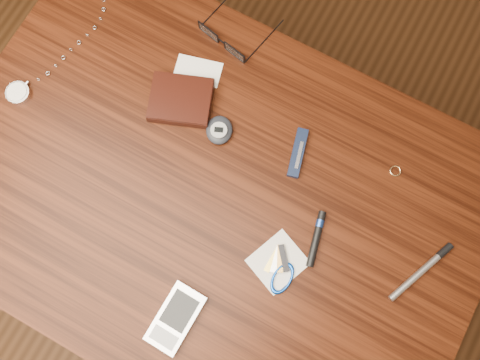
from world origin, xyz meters
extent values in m
plane|color=#472814|center=(0.00, 0.00, 0.00)|extent=(3.80, 3.80, 0.00)
cube|color=#331308|center=(0.00, 0.00, 0.73)|extent=(1.00, 0.70, 0.03)
cylinder|color=#4C2814|center=(-0.45, -0.30, 0.36)|extent=(0.05, 0.05, 0.71)
cylinder|color=#4C2814|center=(-0.45, 0.30, 0.36)|extent=(0.05, 0.05, 0.71)
cylinder|color=#4C2814|center=(0.45, 0.30, 0.36)|extent=(0.05, 0.05, 0.71)
cube|color=black|center=(-0.14, 0.13, 0.76)|extent=(0.14, 0.13, 0.02)
cube|color=black|center=(-0.14, 0.13, 0.77)|extent=(0.14, 0.13, 0.00)
cube|color=white|center=(-0.14, 0.20, 0.75)|extent=(0.10, 0.07, 0.00)
cube|color=black|center=(-0.16, 0.28, 0.76)|extent=(0.05, 0.01, 0.03)
cube|color=silver|center=(-0.16, 0.28, 0.76)|extent=(0.04, 0.01, 0.02)
cylinder|color=black|center=(-0.17, 0.34, 0.75)|extent=(0.03, 0.12, 0.00)
cube|color=black|center=(-0.10, 0.26, 0.76)|extent=(0.05, 0.01, 0.03)
cube|color=silver|center=(-0.10, 0.26, 0.76)|extent=(0.04, 0.01, 0.02)
cylinder|color=black|center=(-0.06, 0.32, 0.75)|extent=(0.03, 0.12, 0.00)
cube|color=black|center=(-0.13, 0.27, 0.77)|extent=(0.02, 0.01, 0.00)
torus|color=#EDBC79|center=(0.27, 0.20, 0.75)|extent=(0.02, 0.02, 0.00)
cylinder|color=silver|center=(-0.42, 0.00, 0.76)|extent=(0.05, 0.05, 0.01)
cylinder|color=silver|center=(-0.42, 0.00, 0.76)|extent=(0.04, 0.04, 0.00)
cylinder|color=silver|center=(-0.42, 0.02, 0.76)|extent=(0.01, 0.01, 0.01)
torus|color=silver|center=(-0.40, 0.04, 0.75)|extent=(0.01, 0.01, 0.01)
torus|color=silver|center=(-0.39, 0.06, 0.75)|extent=(0.01, 0.01, 0.00)
torus|color=silver|center=(-0.39, 0.08, 0.75)|extent=(0.01, 0.01, 0.01)
torus|color=silver|center=(-0.39, 0.10, 0.75)|extent=(0.01, 0.01, 0.00)
torus|color=silver|center=(-0.38, 0.12, 0.75)|extent=(0.01, 0.01, 0.01)
torus|color=silver|center=(-0.38, 0.14, 0.75)|extent=(0.01, 0.01, 0.00)
torus|color=silver|center=(-0.37, 0.16, 0.75)|extent=(0.01, 0.00, 0.01)
torus|color=silver|center=(-0.37, 0.18, 0.75)|extent=(0.01, 0.01, 0.00)
torus|color=silver|center=(-0.37, 0.20, 0.75)|extent=(0.01, 0.00, 0.01)
torus|color=silver|center=(-0.37, 0.22, 0.75)|extent=(0.01, 0.01, 0.00)
torus|color=silver|center=(-0.38, 0.24, 0.75)|extent=(0.01, 0.01, 0.01)
cube|color=silver|center=(0.05, -0.22, 0.76)|extent=(0.06, 0.11, 0.01)
cube|color=black|center=(0.05, -0.20, 0.77)|extent=(0.05, 0.06, 0.00)
cube|color=gray|center=(0.05, -0.25, 0.77)|extent=(0.05, 0.03, 0.00)
ellipsoid|color=black|center=(-0.05, 0.11, 0.76)|extent=(0.07, 0.07, 0.02)
cylinder|color=gray|center=(-0.05, 0.11, 0.77)|extent=(0.03, 0.03, 0.00)
cube|color=black|center=(-0.05, 0.11, 0.77)|extent=(0.02, 0.02, 0.00)
cube|color=white|center=(0.16, -0.05, 0.75)|extent=(0.11, 0.11, 0.00)
torus|color=#0D42B2|center=(0.18, -0.07, 0.75)|extent=(0.05, 0.05, 0.01)
cube|color=#AC933D|center=(0.15, -0.05, 0.75)|extent=(0.01, 0.05, 0.00)
cube|color=silver|center=(0.16, -0.04, 0.75)|extent=(0.02, 0.05, 0.00)
cube|color=olive|center=(0.16, -0.04, 0.76)|extent=(0.03, 0.05, 0.00)
cube|color=black|center=(0.17, -0.04, 0.76)|extent=(0.04, 0.04, 0.00)
cube|color=#0F1B31|center=(0.10, 0.15, 0.76)|extent=(0.04, 0.10, 0.01)
cube|color=#BCBBC0|center=(0.11, 0.14, 0.76)|extent=(0.02, 0.05, 0.00)
cylinder|color=#A8A8AC|center=(0.39, 0.06, 0.76)|extent=(0.07, 0.14, 0.01)
cylinder|color=black|center=(0.41, 0.11, 0.76)|extent=(0.02, 0.03, 0.01)
cylinder|color=black|center=(0.20, 0.02, 0.76)|extent=(0.04, 0.10, 0.01)
cylinder|color=#2043A2|center=(0.20, 0.05, 0.76)|extent=(0.02, 0.02, 0.01)
camera|label=1|loc=(0.12, -0.11, 1.59)|focal=35.00mm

